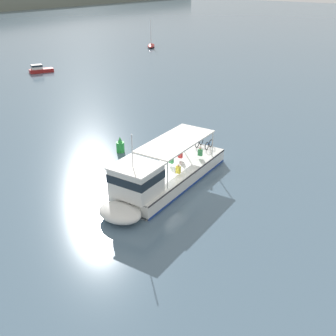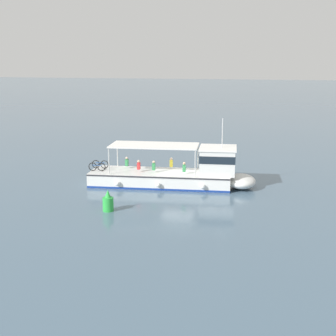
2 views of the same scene
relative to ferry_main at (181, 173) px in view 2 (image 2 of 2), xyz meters
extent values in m
plane|color=slate|center=(0.29, -0.14, -1.02)|extent=(400.00, 400.00, 0.00)
cube|color=white|center=(1.61, 0.16, -0.47)|extent=(11.06, 4.25, 1.10)
ellipsoid|color=white|center=(-4.56, -0.45, -0.47)|extent=(2.48, 3.15, 1.01)
cube|color=navy|center=(1.61, 0.16, -0.92)|extent=(11.07, 4.29, 0.16)
cube|color=#2D2D33|center=(1.61, 0.16, 0.00)|extent=(11.07, 4.31, 0.10)
cube|color=white|center=(-2.77, -0.28, 1.03)|extent=(2.85, 2.96, 1.90)
cube|color=#19232D|center=(-2.77, -0.28, 1.37)|extent=(2.90, 3.03, 0.56)
cube|color=white|center=(-2.77, -0.28, 2.04)|extent=(3.03, 3.14, 0.12)
cube|color=white|center=(2.05, 0.20, 2.13)|extent=(6.96, 3.59, 0.10)
cylinder|color=silver|center=(-1.05, -1.47, 1.08)|extent=(0.08, 0.08, 2.00)
cylinder|color=silver|center=(-1.31, 1.23, 1.08)|extent=(0.08, 0.08, 2.00)
cylinder|color=silver|center=(5.42, -0.83, 1.08)|extent=(0.08, 0.08, 2.00)
cylinder|color=silver|center=(5.16, 1.87, 1.08)|extent=(0.08, 0.08, 2.00)
cylinder|color=silver|center=(-3.07, -0.31, 3.20)|extent=(0.06, 0.06, 2.20)
sphere|color=white|center=(-1.95, 1.59, -0.52)|extent=(0.36, 0.36, 0.36)
sphere|color=white|center=(1.33, 1.92, -0.52)|extent=(0.36, 0.36, 0.36)
sphere|color=white|center=(4.42, 2.22, -0.52)|extent=(0.36, 0.36, 0.36)
torus|color=black|center=(6.18, 0.16, 0.41)|extent=(0.66, 0.12, 0.66)
torus|color=black|center=(6.88, 0.22, 0.41)|extent=(0.66, 0.12, 0.66)
cylinder|color=#1E478C|center=(6.53, 0.19, 0.53)|extent=(0.70, 0.13, 0.06)
torus|color=black|center=(6.09, 1.05, 0.41)|extent=(0.66, 0.12, 0.66)
torus|color=black|center=(6.79, 1.12, 0.41)|extent=(0.66, 0.12, 0.66)
cylinder|color=#1E478C|center=(6.44, 1.09, 0.53)|extent=(0.70, 0.13, 0.06)
cube|color=#338C4C|center=(4.48, -0.34, 0.54)|extent=(0.25, 0.34, 0.52)
sphere|color=beige|center=(4.48, -0.34, 0.91)|extent=(0.20, 0.20, 0.20)
cube|color=red|center=(3.20, 0.63, 0.54)|extent=(0.25, 0.34, 0.52)
sphere|color=beige|center=(3.20, 0.63, 0.91)|extent=(0.20, 0.20, 0.20)
cube|color=#338C4C|center=(2.02, 0.58, 0.54)|extent=(0.25, 0.34, 0.52)
sphere|color=beige|center=(2.02, 0.58, 0.91)|extent=(0.20, 0.20, 0.20)
cube|color=yellow|center=(0.97, -0.85, 0.54)|extent=(0.25, 0.34, 0.52)
sphere|color=beige|center=(0.97, -0.85, 0.91)|extent=(0.20, 0.20, 0.20)
cube|color=#338C4C|center=(-0.35, 0.57, 0.54)|extent=(0.25, 0.34, 0.52)
sphere|color=tan|center=(-0.35, 0.57, 0.91)|extent=(0.20, 0.20, 0.20)
cylinder|color=green|center=(3.30, 7.18, -0.57)|extent=(0.70, 0.70, 0.90)
cone|color=green|center=(3.30, 7.18, 0.13)|extent=(0.42, 0.42, 0.50)
camera|label=1|loc=(-20.02, -16.52, 13.22)|focal=44.03mm
camera|label=2|loc=(-7.32, 35.15, 8.58)|focal=51.38mm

